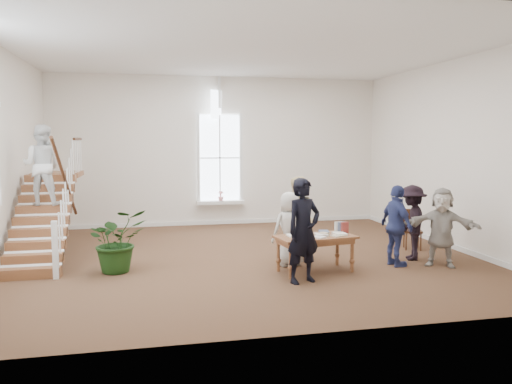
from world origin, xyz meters
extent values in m
plane|color=#402E19|center=(0.00, 0.00, 0.00)|extent=(10.00, 10.00, 0.00)
plane|color=white|center=(0.00, 4.50, 2.25)|extent=(10.00, 0.00, 10.00)
plane|color=white|center=(0.00, -4.50, 2.25)|extent=(10.00, 0.00, 10.00)
plane|color=white|center=(5.00, 0.00, 2.25)|extent=(0.00, 9.00, 9.00)
plane|color=white|center=(0.00, 0.00, 4.50)|extent=(10.00, 10.00, 0.00)
cube|color=white|center=(0.00, 4.32, 0.70)|extent=(1.45, 0.28, 0.10)
plane|color=white|center=(0.00, 4.44, 2.05)|extent=(2.60, 0.00, 2.60)
plane|color=white|center=(0.00, 4.44, 3.65)|extent=(0.60, 0.60, 0.85)
cube|color=white|center=(0.00, 4.47, 0.06)|extent=(10.00, 0.04, 0.12)
imported|color=pink|center=(0.00, 4.29, 0.90)|extent=(0.17, 0.17, 0.30)
cube|color=brown|center=(-4.35, -0.80, 0.10)|extent=(1.10, 0.30, 0.20)
cube|color=brown|center=(-4.35, -0.50, 0.30)|extent=(1.10, 0.30, 0.20)
cube|color=brown|center=(-4.35, -0.20, 0.50)|extent=(1.10, 0.30, 0.20)
cube|color=brown|center=(-4.35, 0.10, 0.70)|extent=(1.10, 0.30, 0.20)
cube|color=brown|center=(-4.35, 0.40, 0.90)|extent=(1.10, 0.30, 0.20)
cube|color=brown|center=(-4.35, 0.70, 1.10)|extent=(1.10, 0.30, 0.20)
cube|color=brown|center=(-4.35, 1.00, 1.30)|extent=(1.10, 0.30, 0.20)
cube|color=brown|center=(-4.35, 1.30, 1.50)|extent=(1.10, 0.30, 0.20)
cube|color=brown|center=(-4.35, 1.60, 1.70)|extent=(1.10, 0.30, 0.20)
cube|color=brown|center=(-4.35, 2.50, 1.74)|extent=(1.10, 1.20, 0.12)
cube|color=white|center=(-3.86, -0.95, 0.55)|extent=(0.10, 0.10, 1.10)
cylinder|color=#3B1C10|center=(-3.85, 0.40, 1.75)|extent=(0.07, 2.74, 1.86)
imported|color=silver|center=(-4.35, 0.70, 2.06)|extent=(0.94, 0.79, 1.72)
cube|color=brown|center=(1.06, -1.48, 0.70)|extent=(1.64, 1.01, 0.05)
cube|color=brown|center=(1.06, -1.48, 0.62)|extent=(1.50, 0.87, 0.10)
cylinder|color=brown|center=(0.45, -1.87, 0.33)|extent=(0.07, 0.07, 0.67)
cylinder|color=brown|center=(1.77, -1.65, 0.33)|extent=(0.07, 0.07, 0.67)
cylinder|color=brown|center=(0.35, -1.31, 0.33)|extent=(0.07, 0.07, 0.67)
cylinder|color=brown|center=(1.68, -1.09, 0.33)|extent=(0.07, 0.07, 0.67)
cube|color=silver|center=(0.59, -1.45, 0.74)|extent=(0.18, 0.29, 0.03)
cube|color=beige|center=(0.80, -1.42, 0.73)|extent=(0.25, 0.27, 0.02)
cube|color=tan|center=(0.79, -1.54, 0.73)|extent=(0.25, 0.31, 0.02)
cube|color=silver|center=(1.18, -1.49, 0.74)|extent=(0.26, 0.29, 0.04)
cube|color=#4C5972|center=(1.32, -1.26, 0.75)|extent=(0.25, 0.31, 0.05)
cube|color=maroon|center=(0.70, -1.66, 0.74)|extent=(0.29, 0.32, 0.04)
cube|color=white|center=(1.07, -1.68, 0.73)|extent=(0.28, 0.29, 0.03)
cube|color=#BFB299|center=(1.46, -1.62, 0.73)|extent=(0.26, 0.25, 0.02)
cube|color=silver|center=(1.57, -1.48, 0.74)|extent=(0.23, 0.30, 0.04)
cube|color=beige|center=(0.80, -1.52, 0.75)|extent=(0.24, 0.30, 0.05)
cube|color=tan|center=(1.24, -1.45, 0.75)|extent=(0.21, 0.22, 0.05)
cube|color=silver|center=(0.69, -1.68, 0.74)|extent=(0.31, 0.30, 0.04)
imported|color=black|center=(0.61, -2.13, 0.96)|extent=(0.81, 0.67, 1.92)
imported|color=beige|center=(0.71, -0.88, 0.77)|extent=(0.82, 0.61, 1.54)
imported|color=beige|center=(1.01, -0.38, 0.91)|extent=(1.12, 1.08, 1.81)
imported|color=navy|center=(2.85, -1.39, 0.84)|extent=(0.52, 1.03, 1.68)
imported|color=black|center=(3.45, -0.94, 0.81)|extent=(0.91, 1.19, 1.63)
imported|color=#B5AEA3|center=(3.75, -1.59, 0.81)|extent=(1.52, 1.24, 1.63)
imported|color=#163510|center=(-2.76, -0.65, 0.63)|extent=(1.41, 1.32, 1.25)
cube|color=#3B1C10|center=(4.00, 0.00, 0.44)|extent=(0.52, 0.52, 0.05)
cube|color=#3B1C10|center=(4.06, 0.17, 0.70)|extent=(0.40, 0.17, 0.49)
cylinder|color=#3B1C10|center=(3.79, -0.10, 0.21)|extent=(0.04, 0.04, 0.43)
cylinder|color=#3B1C10|center=(4.10, -0.22, 0.21)|extent=(0.04, 0.04, 0.43)
cylinder|color=#3B1C10|center=(3.90, 0.21, 0.21)|extent=(0.04, 0.04, 0.43)
cylinder|color=#3B1C10|center=(4.21, 0.10, 0.21)|extent=(0.04, 0.04, 0.43)
camera|label=1|loc=(-2.10, -10.68, 2.60)|focal=35.00mm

